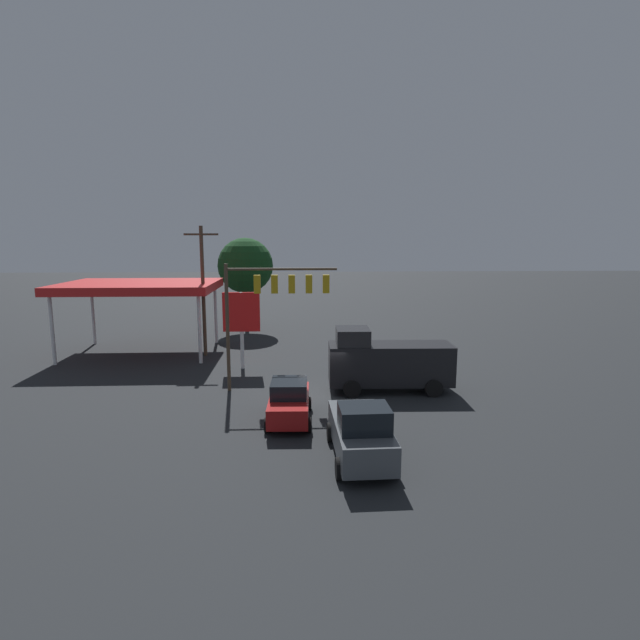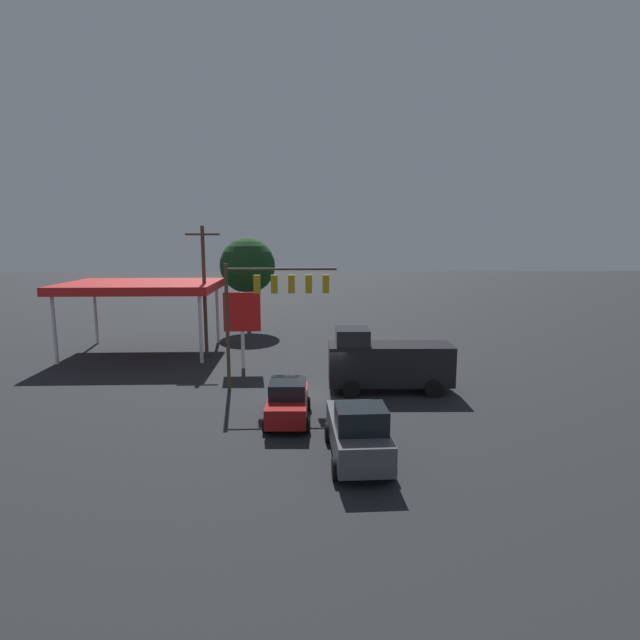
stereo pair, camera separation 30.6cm
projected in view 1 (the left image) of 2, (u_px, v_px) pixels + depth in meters
The scene contains 9 objects.
ground_plane at pixel (322, 393), 27.58m from camera, with size 200.00×200.00×0.00m, color black.
traffic_signal_assembly at pixel (273, 294), 27.30m from camera, with size 6.13×0.43×7.11m.
utility_pole at pixel (203, 288), 35.60m from camera, with size 2.40×0.26×9.33m.
gas_station_canopy at pixel (140, 287), 36.53m from camera, with size 10.98×8.03×5.27m.
price_sign at pixel (241, 315), 32.24m from camera, with size 2.39×0.27×5.03m.
pickup_parked at pixel (361, 432), 19.14m from camera, with size 2.38×5.26×2.40m.
sedan_waiting at pixel (289, 401), 23.30m from camera, with size 2.17×4.45×1.93m.
delivery_truck at pixel (387, 361), 27.72m from camera, with size 6.86×2.70×3.58m.
street_tree at pixel (245, 266), 45.53m from camera, with size 5.04×5.04×8.50m.
Camera 1 is at (1.30, 26.52, 8.49)m, focal length 28.00 mm.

